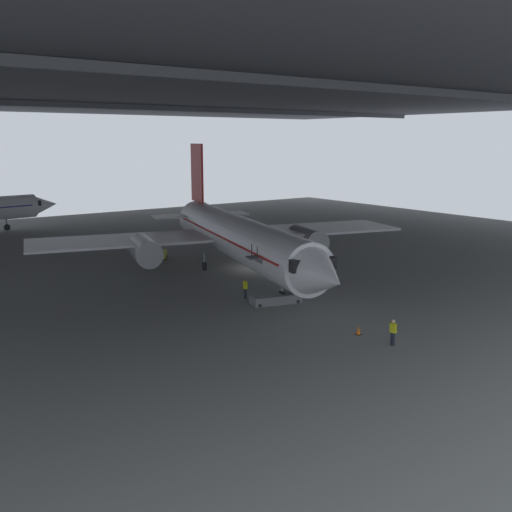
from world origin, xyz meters
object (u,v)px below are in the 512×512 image
object	(u,v)px
airplane_main	(237,237)
crew_worker_by_stairs	(245,287)
boarding_stairs	(275,294)
baggage_tug	(161,254)
crew_worker_near_nose	(393,331)
traffic_cone_orange	(358,330)

from	to	relation	value
airplane_main	crew_worker_by_stairs	world-z (taller)	airplane_main
crew_worker_by_stairs	boarding_stairs	bearing A→B (deg)	-64.74
crew_worker_by_stairs	baggage_tug	size ratio (longest dim) A/B	0.68
crew_worker_by_stairs	baggage_tug	world-z (taller)	crew_worker_by_stairs
crew_worker_near_nose	baggage_tug	world-z (taller)	crew_worker_near_nose
airplane_main	traffic_cone_orange	size ratio (longest dim) A/B	67.35
airplane_main	crew_worker_near_nose	size ratio (longest dim) A/B	23.00
crew_worker_near_nose	crew_worker_by_stairs	xyz separation A→B (m)	(-1.24, 14.86, -0.03)
airplane_main	traffic_cone_orange	world-z (taller)	airplane_main
traffic_cone_orange	crew_worker_near_nose	bearing A→B (deg)	-86.10
boarding_stairs	crew_worker_near_nose	distance (m)	12.34
airplane_main	boarding_stairs	world-z (taller)	airplane_main
airplane_main	crew_worker_by_stairs	distance (m)	9.85
baggage_tug	boarding_stairs	bearing A→B (deg)	-91.80
crew_worker_by_stairs	traffic_cone_orange	world-z (taller)	crew_worker_by_stairs
boarding_stairs	crew_worker_by_stairs	distance (m)	2.80
crew_worker_near_nose	crew_worker_by_stairs	distance (m)	14.91
airplane_main	crew_worker_by_stairs	bearing A→B (deg)	-119.83
crew_worker_by_stairs	airplane_main	bearing A→B (deg)	60.17
traffic_cone_orange	baggage_tug	distance (m)	31.20
airplane_main	boarding_stairs	size ratio (longest dim) A/B	8.25
crew_worker_by_stairs	traffic_cone_orange	size ratio (longest dim) A/B	2.86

